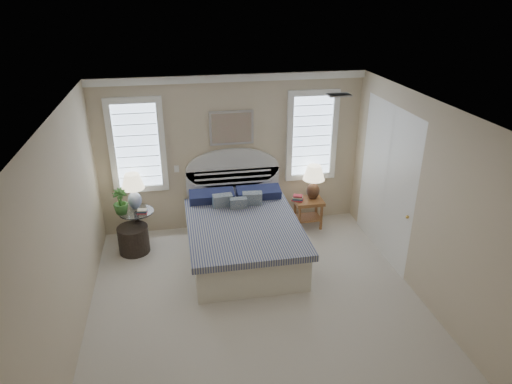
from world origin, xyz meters
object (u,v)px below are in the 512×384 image
(lamp_left, at_px, (133,187))
(bed, at_px, (242,233))
(side_table_left, at_px, (138,224))
(lamp_right, at_px, (314,178))
(floor_pot, at_px, (134,239))
(nightstand_right, at_px, (308,207))

(lamp_left, bearing_deg, bed, -23.74)
(side_table_left, distance_m, lamp_left, 0.63)
(side_table_left, bearing_deg, lamp_right, 3.07)
(bed, relative_size, lamp_right, 3.66)
(lamp_right, bearing_deg, floor_pot, -173.32)
(nightstand_right, relative_size, floor_pot, 1.08)
(side_table_left, distance_m, floor_pot, 0.27)
(floor_pot, bearing_deg, bed, -12.79)
(side_table_left, relative_size, nightstand_right, 1.19)
(side_table_left, xyz_separation_m, lamp_right, (3.04, 0.16, 0.52))
(bed, xyz_separation_m, lamp_right, (1.39, 0.76, 0.52))
(nightstand_right, distance_m, floor_pot, 3.04)
(side_table_left, relative_size, floor_pot, 1.28)
(floor_pot, distance_m, lamp_right, 3.21)
(side_table_left, distance_m, nightstand_right, 2.95)
(bed, xyz_separation_m, side_table_left, (-1.65, 0.59, 0.00))
(lamp_left, distance_m, lamp_right, 3.06)
(nightstand_right, bearing_deg, side_table_left, -178.06)
(bed, relative_size, lamp_left, 3.76)
(bed, distance_m, lamp_right, 1.67)
(lamp_left, xyz_separation_m, lamp_right, (3.06, 0.02, -0.09))
(nightstand_right, bearing_deg, lamp_right, 34.37)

